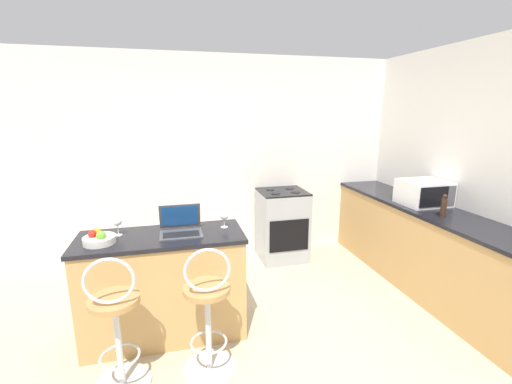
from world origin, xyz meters
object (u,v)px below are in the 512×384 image
at_px(stove_range, 282,225).
at_px(wine_glass_short, 224,216).
at_px(wine_glass_tall, 117,222).
at_px(laptop, 181,226).
at_px(pepper_mill, 444,206).
at_px(microwave, 424,192).
at_px(bar_stool_far, 208,314).
at_px(bar_stool_near, 116,327).
at_px(fruit_bowl, 99,239).

relative_size(stove_range, wine_glass_short, 6.47).
height_order(stove_range, wine_glass_tall, wine_glass_tall).
bearing_deg(laptop, pepper_mill, -3.74).
bearing_deg(laptop, microwave, 5.99).
distance_m(stove_range, wine_glass_tall, 2.25).
bearing_deg(bar_stool_far, bar_stool_near, 180.00).
distance_m(bar_stool_far, wine_glass_tall, 1.06).
xyz_separation_m(bar_stool_far, fruit_bowl, (-0.77, 0.48, 0.47)).
xyz_separation_m(bar_stool_near, wine_glass_tall, (-0.03, 0.63, 0.55)).
bearing_deg(laptop, wine_glass_tall, 173.32).
xyz_separation_m(wine_glass_short, pepper_mill, (2.10, -0.21, 0.01)).
height_order(wine_glass_short, wine_glass_tall, wine_glass_tall).
relative_size(laptop, fruit_bowl, 1.42).
bearing_deg(bar_stool_far, wine_glass_tall, 136.11).
bearing_deg(wine_glass_tall, microwave, 3.95).
bearing_deg(stove_range, wine_glass_short, -128.02).
xyz_separation_m(bar_stool_near, pepper_mill, (2.95, 0.41, 0.54)).
bearing_deg(bar_stool_far, laptop, 104.77).
relative_size(bar_stool_far, wine_glass_tall, 6.52).
bearing_deg(stove_range, pepper_mill, -50.77).
height_order(pepper_mill, wine_glass_tall, pepper_mill).
distance_m(bar_stool_near, wine_glass_tall, 0.83).
bearing_deg(laptop, bar_stool_near, -129.86).
xyz_separation_m(bar_stool_far, laptop, (-0.15, 0.57, 0.49)).
bearing_deg(wine_glass_short, microwave, 5.79).
distance_m(bar_stool_far, fruit_bowl, 1.03).
relative_size(bar_stool_far, wine_glass_short, 7.16).
bearing_deg(fruit_bowl, wine_glass_tall, 50.44).
xyz_separation_m(bar_stool_far, microwave, (2.46, 0.84, 0.57)).
height_order(bar_stool_far, microwave, microwave).
relative_size(bar_stool_near, fruit_bowl, 4.23).
distance_m(pepper_mill, wine_glass_tall, 2.99).
bearing_deg(laptop, bar_stool_far, -75.23).
distance_m(stove_range, fruit_bowl, 2.41).
height_order(microwave, wine_glass_short, microwave).
bearing_deg(wine_glass_short, pepper_mill, -5.69).
bearing_deg(wine_glass_tall, wine_glass_short, -0.76).
bearing_deg(wine_glass_short, fruit_bowl, -172.30).
relative_size(bar_stool_far, laptop, 2.98).
bearing_deg(wine_glass_short, bar_stool_near, -144.13).
bearing_deg(bar_stool_near, fruit_bowl, 107.20).
distance_m(microwave, wine_glass_short, 2.24).
xyz_separation_m(wine_glass_tall, fruit_bowl, (-0.12, -0.15, -0.08)).
height_order(microwave, pepper_mill, microwave).
relative_size(wine_glass_short, fruit_bowl, 0.59).
distance_m(microwave, fruit_bowl, 3.25).
xyz_separation_m(bar_stool_far, wine_glass_tall, (-0.65, 0.63, 0.55)).
distance_m(bar_stool_far, pepper_mill, 2.42).
xyz_separation_m(wine_glass_short, wine_glass_tall, (-0.88, 0.01, 0.01)).
bearing_deg(microwave, stove_range, 142.75).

